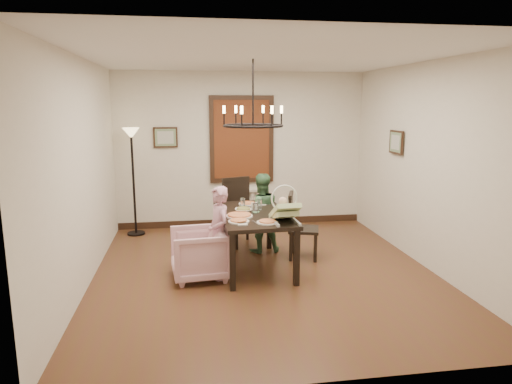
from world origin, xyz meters
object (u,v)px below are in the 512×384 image
object	(u,v)px
armchair	(199,254)
baby_bouncer	(285,210)
floor_lamp	(134,183)
dining_table	(253,219)
seated_man	(261,220)
elderly_woman	(219,241)
drinking_glass	(255,208)
chair_far	(242,212)
chair_right	(304,226)

from	to	relation	value
armchair	baby_bouncer	distance (m)	1.25
armchair	floor_lamp	world-z (taller)	floor_lamp
dining_table	seated_man	size ratio (longest dim) A/B	1.67
elderly_woman	baby_bouncer	world-z (taller)	baby_bouncer
seated_man	drinking_glass	bearing A→B (deg)	69.74
chair_far	floor_lamp	xyz separation A→B (m)	(-1.76, 0.86, 0.36)
baby_bouncer	floor_lamp	distance (m)	3.22
dining_table	seated_man	world-z (taller)	seated_man
chair_right	elderly_woman	size ratio (longest dim) A/B	0.97
dining_table	chair_far	size ratio (longest dim) A/B	1.55
seated_man	drinking_glass	xyz separation A→B (m)	(-0.19, -0.70, 0.34)
elderly_woman	seated_man	size ratio (longest dim) A/B	1.00
chair_far	baby_bouncer	world-z (taller)	baby_bouncer
seated_man	elderly_woman	bearing A→B (deg)	49.34
chair_right	armchair	distance (m)	1.64
drinking_glass	floor_lamp	distance (m)	2.66
elderly_woman	floor_lamp	xyz separation A→B (m)	(-1.29, 2.23, 0.40)
armchair	drinking_glass	bearing A→B (deg)	102.81
elderly_woman	seated_man	xyz separation A→B (m)	(0.71, 0.98, 0.00)
seated_man	floor_lamp	size ratio (longest dim) A/B	0.56
chair_right	elderly_woman	world-z (taller)	elderly_woman
drinking_glass	armchair	bearing A→B (deg)	-162.03
dining_table	drinking_glass	xyz separation A→B (m)	(0.02, -0.05, 0.16)
seated_man	floor_lamp	world-z (taller)	floor_lamp
baby_bouncer	drinking_glass	bearing A→B (deg)	118.08
dining_table	armchair	xyz separation A→B (m)	(-0.75, -0.30, -0.36)
chair_right	elderly_woman	distance (m)	1.41
chair_far	seated_man	distance (m)	0.46
armchair	seated_man	world-z (taller)	seated_man
dining_table	chair_right	world-z (taller)	chair_right
drinking_glass	dining_table	bearing A→B (deg)	115.58
dining_table	seated_man	bearing A→B (deg)	69.22
seated_man	floor_lamp	distance (m)	2.39
dining_table	floor_lamp	xyz separation A→B (m)	(-1.78, 1.90, 0.22)
baby_bouncer	drinking_glass	size ratio (longest dim) A/B	3.32
seated_man	chair_right	bearing A→B (deg)	141.10
chair_far	floor_lamp	bearing A→B (deg)	134.20
dining_table	elderly_woman	bearing A→B (deg)	-148.44
elderly_woman	armchair	bearing A→B (deg)	-114.24
elderly_woman	chair_right	bearing A→B (deg)	99.28
chair_far	chair_right	bearing A→B (deg)	-63.49
dining_table	elderly_woman	distance (m)	0.62
armchair	seated_man	distance (m)	1.36
chair_far	baby_bouncer	bearing A→B (deg)	-97.35
elderly_woman	baby_bouncer	distance (m)	0.95
dining_table	chair_far	xyz separation A→B (m)	(-0.03, 1.04, -0.14)
baby_bouncer	chair_right	bearing A→B (deg)	57.04
armchair	seated_man	size ratio (longest dim) A/B	0.72
elderly_woman	baby_bouncer	xyz separation A→B (m)	(0.82, -0.21, 0.43)
chair_far	dining_table	bearing A→B (deg)	-108.33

